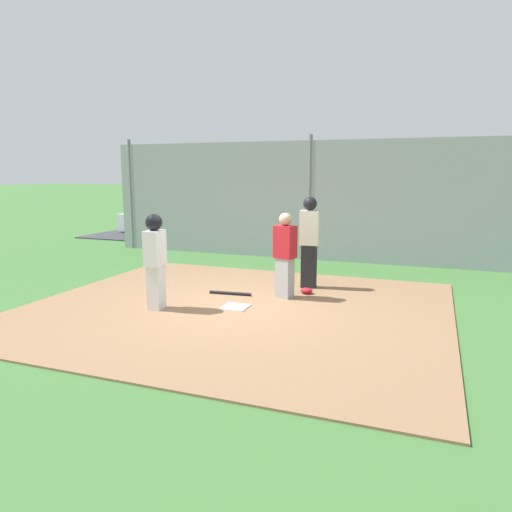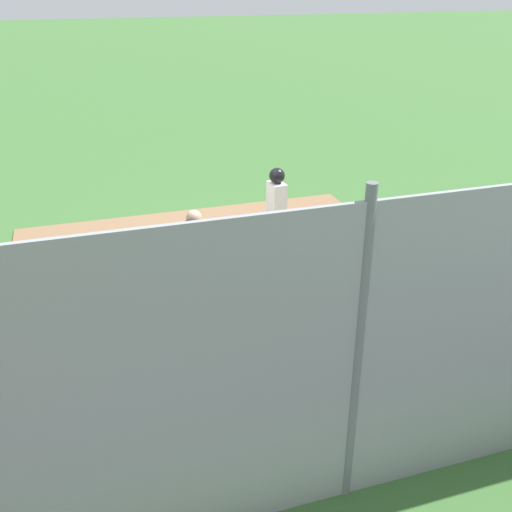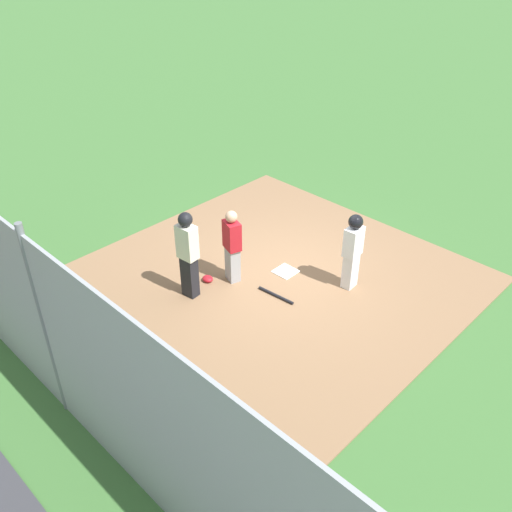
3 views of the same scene
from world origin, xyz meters
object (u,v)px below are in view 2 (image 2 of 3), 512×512
(umpire, at_px, (194,277))
(catcher_mask, at_px, (184,316))
(catcher, at_px, (196,257))
(runner, at_px, (277,205))
(home_plate, at_px, (219,272))
(baseball_bat, at_px, (256,287))

(umpire, xyz_separation_m, catcher_mask, (-0.10, 0.53, -0.93))
(catcher, xyz_separation_m, umpire, (-0.22, -0.95, 0.16))
(runner, bearing_deg, catcher, 33.98)
(home_plate, distance_m, catcher, 1.40)
(home_plate, xyz_separation_m, runner, (1.26, 0.53, 0.93))
(runner, height_order, baseball_bat, runner)
(home_plate, xyz_separation_m, baseball_bat, (0.44, -0.78, 0.02))
(catcher, relative_size, baseball_bat, 1.92)
(home_plate, distance_m, baseball_bat, 0.89)
(catcher, distance_m, catcher_mask, 0.94)
(catcher, relative_size, umpire, 0.86)
(catcher, height_order, catcher_mask, catcher)
(catcher, xyz_separation_m, baseball_bat, (1.04, 0.18, -0.80))
(baseball_bat, bearing_deg, runner, 52.24)
(runner, relative_size, baseball_bat, 1.97)
(runner, distance_m, baseball_bat, 1.80)
(home_plate, bearing_deg, catcher_mask, -123.88)
(runner, bearing_deg, catcher_mask, 36.48)
(umpire, distance_m, baseball_bat, 1.95)
(umpire, relative_size, runner, 1.13)
(umpire, height_order, catcher_mask, umpire)
(catcher, bearing_deg, catcher_mask, 160.69)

